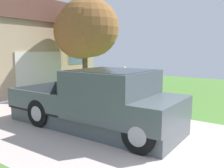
% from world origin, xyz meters
% --- Properties ---
extents(pickup_truck, '(2.23, 5.22, 1.68)m').
position_xyz_m(pickup_truck, '(0.27, 3.44, 0.76)').
color(pickup_truck, '#475053').
rests_on(pickup_truck, ground).
extents(person_with_hat, '(0.45, 0.44, 1.69)m').
position_xyz_m(person_with_hat, '(1.71, 3.76, 0.97)').
color(person_with_hat, black).
rests_on(person_with_hat, ground).
extents(handbag, '(0.39, 0.18, 0.46)m').
position_xyz_m(handbag, '(1.69, 3.48, 0.14)').
color(handbag, brown).
rests_on(handbag, ground).
extents(front_yard_tree, '(3.08, 3.04, 4.72)m').
position_xyz_m(front_yard_tree, '(4.06, 7.56, 3.25)').
color(front_yard_tree, brown).
rests_on(front_yard_tree, ground).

